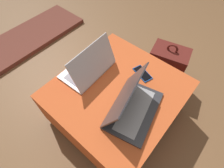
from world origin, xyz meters
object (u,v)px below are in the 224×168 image
object	(u,v)px
cell_phone	(142,73)
backpack	(166,67)
laptop_far	(89,67)
laptop_near	(131,105)

from	to	relation	value
cell_phone	backpack	bearing A→B (deg)	11.64
laptop_far	cell_phone	size ratio (longest dim) A/B	2.35
laptop_near	laptop_far	distance (m)	0.39
backpack	cell_phone	bearing A→B (deg)	69.99
laptop_near	cell_phone	world-z (taller)	laptop_near
laptop_near	laptop_far	xyz separation A→B (m)	(0.05, 0.39, -0.00)
laptop_near	backpack	world-z (taller)	laptop_near
laptop_far	cell_phone	world-z (taller)	laptop_far
laptop_far	laptop_near	bearing A→B (deg)	79.78
laptop_far	cell_phone	distance (m)	0.37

